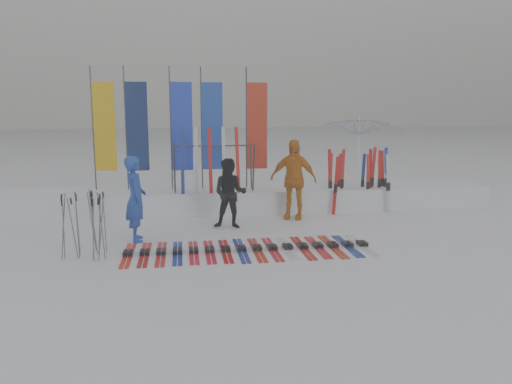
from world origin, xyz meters
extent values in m
plane|color=white|center=(0.00, 0.00, 0.00)|extent=(120.00, 120.00, 0.00)
cube|color=white|center=(0.00, 4.60, 0.30)|extent=(14.00, 1.60, 0.60)
imported|color=#1E42B0|center=(-2.29, 1.79, 0.89)|extent=(0.52, 0.71, 1.78)
imported|color=black|center=(-0.25, 2.62, 0.80)|extent=(0.90, 0.77, 1.61)
imported|color=orange|center=(1.40, 3.38, 0.99)|extent=(1.26, 0.93, 1.98)
imported|color=white|center=(3.91, 5.73, 1.26)|extent=(3.68, 3.70, 2.53)
cube|color=red|center=(-2.36, 0.72, 0.04)|extent=(0.17, 1.62, 0.07)
cube|color=red|center=(-2.06, 0.72, 0.04)|extent=(0.17, 1.63, 0.07)
cube|color=#AF160E|center=(-1.75, 0.72, 0.04)|extent=(0.17, 1.65, 0.07)
cube|color=navy|center=(-1.45, 0.72, 0.04)|extent=(0.17, 1.59, 0.07)
cube|color=red|center=(-1.14, 0.72, 0.04)|extent=(0.17, 1.57, 0.07)
cube|color=red|center=(-0.83, 0.72, 0.04)|extent=(0.17, 1.58, 0.07)
cube|color=#B2140E|center=(-0.53, 0.72, 0.04)|extent=(0.17, 1.60, 0.07)
cube|color=navy|center=(-0.22, 0.72, 0.04)|extent=(0.17, 1.70, 0.07)
cube|color=#B0210E|center=(0.09, 0.72, 0.04)|extent=(0.17, 1.68, 0.07)
cube|color=red|center=(0.39, 0.72, 0.04)|extent=(0.17, 1.67, 0.07)
cube|color=silver|center=(0.70, 0.72, 0.04)|extent=(0.17, 1.61, 0.07)
cube|color=#AE110D|center=(1.00, 0.72, 0.04)|extent=(0.17, 1.67, 0.07)
cube|color=red|center=(1.31, 0.72, 0.04)|extent=(0.17, 1.59, 0.07)
cube|color=#B1230E|center=(1.62, 0.72, 0.04)|extent=(0.17, 1.68, 0.07)
cube|color=navy|center=(1.92, 0.72, 0.04)|extent=(0.17, 1.60, 0.07)
cube|color=silver|center=(2.23, 0.72, 0.04)|extent=(0.17, 1.66, 0.07)
cylinder|color=#595B60|center=(-2.79, 0.54, 0.62)|extent=(0.10, 0.06, 1.24)
cylinder|color=#595B60|center=(-3.47, 0.62, 0.57)|extent=(0.06, 0.11, 1.14)
cylinder|color=#595B60|center=(-2.99, 0.88, 0.63)|extent=(0.13, 0.09, 1.25)
cylinder|color=#595B60|center=(-3.47, 0.61, 0.62)|extent=(0.15, 0.05, 1.24)
cylinder|color=#595B60|center=(-3.24, 0.65, 0.63)|extent=(0.02, 0.07, 1.26)
cylinder|color=#595B60|center=(-2.79, 0.48, 0.59)|extent=(0.14, 0.15, 1.18)
cylinder|color=#595B60|center=(-3.29, 0.95, 0.58)|extent=(0.07, 0.12, 1.16)
cylinder|color=#595B60|center=(-3.31, 0.61, 0.59)|extent=(0.12, 0.15, 1.17)
cylinder|color=#595B60|center=(-2.81, 1.05, 0.59)|extent=(0.06, 0.11, 1.18)
cylinder|color=#595B60|center=(-2.94, 0.54, 0.58)|extent=(0.05, 0.02, 1.16)
cylinder|color=#595B60|center=(-3.06, 1.09, 0.59)|extent=(0.11, 0.12, 1.18)
cylinder|color=#595B60|center=(-2.83, 0.54, 0.58)|extent=(0.12, 0.15, 1.16)
cylinder|color=#595B60|center=(-2.93, 0.49, 0.57)|extent=(0.06, 0.08, 1.14)
cylinder|color=#383A3F|center=(-3.58, 4.94, 2.20)|extent=(0.04, 0.04, 3.20)
cube|color=#E8B20C|center=(-3.29, 4.94, 2.25)|extent=(0.55, 0.03, 2.30)
cylinder|color=#383A3F|center=(-2.74, 4.82, 2.20)|extent=(0.04, 0.04, 3.20)
cube|color=#0B1E53|center=(-2.45, 4.82, 2.25)|extent=(0.55, 0.03, 2.30)
cylinder|color=#383A3F|center=(-1.59, 4.75, 2.20)|extent=(0.04, 0.04, 3.20)
cube|color=#1B35CD|center=(-1.30, 4.75, 2.25)|extent=(0.55, 0.03, 2.30)
cylinder|color=#383A3F|center=(-0.78, 4.83, 2.20)|extent=(0.04, 0.04, 3.20)
cube|color=#1840B7|center=(-0.49, 4.83, 2.25)|extent=(0.55, 0.03, 2.30)
cylinder|color=#383A3F|center=(0.42, 4.81, 2.20)|extent=(0.04, 0.04, 3.20)
cube|color=red|center=(0.71, 4.81, 2.25)|extent=(0.55, 0.03, 2.30)
cylinder|color=#383A3F|center=(-1.51, 3.95, 1.23)|extent=(0.04, 0.30, 1.23)
cylinder|color=#383A3F|center=(-1.51, 4.45, 1.23)|extent=(0.04, 0.30, 1.23)
cylinder|color=#383A3F|center=(0.49, 3.95, 1.23)|extent=(0.04, 0.30, 1.23)
cylinder|color=#383A3F|center=(0.49, 4.45, 1.23)|extent=(0.04, 0.30, 1.23)
cylinder|color=#383A3F|center=(-0.51, 4.20, 1.78)|extent=(2.00, 0.04, 0.04)
cube|color=red|center=(2.90, 4.12, 0.83)|extent=(0.09, 0.03, 1.66)
cube|color=navy|center=(3.04, 4.69, 0.74)|extent=(0.09, 0.02, 1.48)
cube|color=navy|center=(4.12, 4.10, 0.84)|extent=(0.09, 0.03, 1.69)
cube|color=red|center=(4.17, 4.64, 0.74)|extent=(0.09, 0.04, 1.47)
cube|color=red|center=(3.56, 3.94, 0.77)|extent=(0.09, 0.03, 1.53)
cube|color=red|center=(2.61, 4.21, 0.78)|extent=(0.09, 0.04, 1.55)
cube|color=red|center=(2.70, 4.56, 0.81)|extent=(0.09, 0.04, 1.63)
cube|color=red|center=(4.13, 4.34, 0.80)|extent=(0.09, 0.03, 1.60)
cube|color=silver|center=(4.12, 4.09, 0.82)|extent=(0.09, 0.04, 1.64)
cube|color=silver|center=(4.02, 3.68, 0.78)|extent=(0.09, 0.02, 1.55)
cube|color=navy|center=(3.56, 4.35, 0.75)|extent=(0.09, 0.04, 1.51)
cube|color=red|center=(3.75, 4.27, 0.82)|extent=(0.09, 0.04, 1.64)
cube|color=red|center=(2.59, 3.70, 0.75)|extent=(0.09, 0.04, 1.51)
cube|color=red|center=(2.93, 4.45, 0.74)|extent=(0.09, 0.03, 1.47)
cube|color=red|center=(3.96, 4.15, 0.80)|extent=(0.09, 0.03, 1.61)
cube|color=red|center=(3.75, 4.15, 0.85)|extent=(0.09, 0.02, 1.70)
camera|label=1|loc=(-1.32, -8.58, 2.75)|focal=35.00mm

